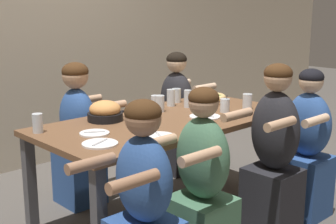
{
  "coord_description": "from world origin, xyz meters",
  "views": [
    {
      "loc": [
        -2.28,
        -2.43,
        1.59
      ],
      "look_at": [
        0.0,
        0.0,
        0.82
      ],
      "focal_mm": 50.0,
      "sensor_mm": 36.0,
      "label": 1
    }
  ],
  "objects": [
    {
      "name": "pizza_board_main",
      "position": [
        0.68,
        0.21,
        0.81
      ],
      "size": [
        0.34,
        0.34,
        0.06
      ],
      "color": "#996B42",
      "rests_on": "dining_table"
    },
    {
      "name": "drinking_glass_f",
      "position": [
        -0.42,
        -0.17,
        0.83
      ],
      "size": [
        0.08,
        0.08,
        0.12
      ],
      "color": "silver",
      "rests_on": "dining_table"
    },
    {
      "name": "empty_plate_d",
      "position": [
        -0.64,
        0.01,
        0.78
      ],
      "size": [
        0.19,
        0.19,
        0.02
      ],
      "color": "white",
      "rests_on": "dining_table"
    },
    {
      "name": "drinking_glass_h",
      "position": [
        0.11,
        0.21,
        0.83
      ],
      "size": [
        0.07,
        0.07,
        0.13
      ],
      "color": "silver",
      "rests_on": "dining_table"
    },
    {
      "name": "diner_far_right",
      "position": [
        0.76,
        0.69,
        0.53
      ],
      "size": [
        0.51,
        0.4,
        1.16
      ],
      "rotation": [
        0.0,
        0.0,
        -1.57
      ],
      "color": "#232328",
      "rests_on": "ground"
    },
    {
      "name": "drinking_glass_e",
      "position": [
        0.32,
        0.31,
        0.84
      ],
      "size": [
        0.07,
        0.07,
        0.14
      ],
      "color": "silver",
      "rests_on": "dining_table"
    },
    {
      "name": "empty_plate_c",
      "position": [
        -0.38,
        -0.33,
        0.78
      ],
      "size": [
        0.21,
        0.21,
        0.02
      ],
      "color": "white",
      "rests_on": "dining_table"
    },
    {
      "name": "skillet_bowl",
      "position": [
        -0.37,
        0.27,
        0.84
      ],
      "size": [
        0.37,
        0.25,
        0.15
      ],
      "color": "black",
      "rests_on": "dining_table"
    },
    {
      "name": "diner_near_midright",
      "position": [
        0.35,
        -0.69,
        0.55
      ],
      "size": [
        0.51,
        0.4,
        1.21
      ],
      "rotation": [
        0.0,
        0.0,
        1.57
      ],
      "color": "#232328",
      "rests_on": "ground"
    },
    {
      "name": "drinking_glass_d",
      "position": [
        0.39,
        0.18,
        0.83
      ],
      "size": [
        0.06,
        0.06,
        0.14
      ],
      "color": "silver",
      "rests_on": "dining_table"
    },
    {
      "name": "diner_near_right",
      "position": [
        0.78,
        -0.69,
        0.51
      ],
      "size": [
        0.51,
        0.4,
        1.14
      ],
      "rotation": [
        0.0,
        0.0,
        1.57
      ],
      "color": "#2D5193",
      "rests_on": "ground"
    },
    {
      "name": "ground_plane",
      "position": [
        0.0,
        0.0,
        0.0
      ],
      "size": [
        18.0,
        18.0,
        0.0
      ],
      "primitive_type": "plane",
      "color": "#514C47",
      "rests_on": "ground"
    },
    {
      "name": "drinking_glass_b",
      "position": [
        0.69,
        -0.2,
        0.83
      ],
      "size": [
        0.08,
        0.08,
        0.12
      ],
      "color": "silver",
      "rests_on": "dining_table"
    },
    {
      "name": "drinking_glass_g",
      "position": [
        0.46,
        0.38,
        0.83
      ],
      "size": [
        0.08,
        0.08,
        0.12
      ],
      "color": "silver",
      "rests_on": "dining_table"
    },
    {
      "name": "drinking_glass_a",
      "position": [
        -0.88,
        0.3,
        0.83
      ],
      "size": [
        0.07,
        0.07,
        0.13
      ],
      "color": "silver",
      "rests_on": "dining_table"
    },
    {
      "name": "cocktail_glass_blue",
      "position": [
        0.47,
        -0.14,
        0.82
      ],
      "size": [
        0.07,
        0.07,
        0.13
      ],
      "color": "silver",
      "rests_on": "dining_table"
    },
    {
      "name": "drinking_glass_c",
      "position": [
        0.16,
        0.32,
        0.82
      ],
      "size": [
        0.08,
        0.08,
        0.11
      ],
      "color": "silver",
      "rests_on": "dining_table"
    },
    {
      "name": "diner_near_midleft",
      "position": [
        -0.37,
        -0.69,
        0.51
      ],
      "size": [
        0.51,
        0.4,
        1.14
      ],
      "rotation": [
        0.0,
        0.0,
        1.57
      ],
      "color": "#477556",
      "rests_on": "ground"
    },
    {
      "name": "diner_near_left",
      "position": [
        -0.82,
        -0.69,
        0.52
      ],
      "size": [
        0.51,
        0.4,
        1.13
      ],
      "rotation": [
        0.0,
        0.0,
        1.57
      ],
      "color": "#2D5193",
      "rests_on": "ground"
    },
    {
      "name": "empty_plate_b",
      "position": [
        -0.75,
        -0.2,
        0.78
      ],
      "size": [
        0.22,
        0.22,
        0.02
      ],
      "color": "white",
      "rests_on": "dining_table"
    },
    {
      "name": "restaurant_back_panel",
      "position": [
        0.0,
        1.8,
        1.6
      ],
      "size": [
        10.0,
        0.06,
        3.2
      ],
      "primitive_type": "cube",
      "color": "beige",
      "rests_on": "ground"
    },
    {
      "name": "dining_table",
      "position": [
        0.0,
        0.0,
        0.69
      ],
      "size": [
        1.95,
        0.94,
        0.77
      ],
      "color": "brown",
      "rests_on": "ground"
    },
    {
      "name": "empty_plate_a",
      "position": [
        0.23,
        -0.16,
        0.78
      ],
      "size": [
        0.23,
        0.23,
        0.02
      ],
      "color": "white",
      "rests_on": "dining_table"
    },
    {
      "name": "diner_far_midleft",
      "position": [
        -0.34,
        0.69,
        0.54
      ],
      "size": [
        0.51,
        0.4,
        1.16
      ],
      "rotation": [
        0.0,
        0.0,
        -1.57
      ],
      "color": "#2D5193",
      "rests_on": "ground"
    }
  ]
}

